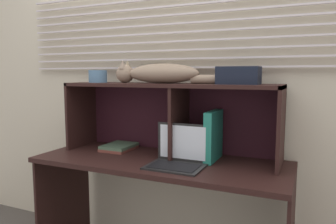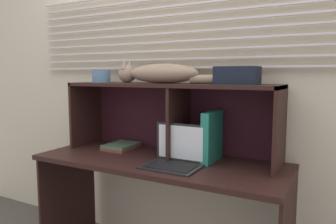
{
  "view_description": "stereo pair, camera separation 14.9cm",
  "coord_description": "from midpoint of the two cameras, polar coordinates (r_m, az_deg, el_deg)",
  "views": [
    {
      "loc": [
        0.84,
        -1.54,
        1.26
      ],
      "look_at": [
        0.0,
        0.33,
        1.01
      ],
      "focal_mm": 34.47,
      "sensor_mm": 36.0,
      "label": 1
    },
    {
      "loc": [
        0.98,
        -1.48,
        1.26
      ],
      "look_at": [
        0.0,
        0.33,
        1.01
      ],
      "focal_mm": 34.47,
      "sensor_mm": 36.0,
      "label": 2
    }
  ],
  "objects": [
    {
      "name": "back_panel_with_blinds",
      "position": [
        2.25,
        4.53,
        6.67
      ],
      "size": [
        4.4,
        0.08,
        2.5
      ],
      "color": "beige",
      "rests_on": "ground"
    },
    {
      "name": "desk",
      "position": [
        2.05,
        0.45,
        -12.01
      ],
      "size": [
        1.56,
        0.6,
        0.73
      ],
      "color": "black",
      "rests_on": "ground"
    },
    {
      "name": "hutch_shelf_unit",
      "position": [
        2.09,
        2.71,
        1.21
      ],
      "size": [
        1.41,
        0.33,
        0.47
      ],
      "color": "black",
      "rests_on": "desk"
    },
    {
      "name": "cat",
      "position": [
        2.08,
        0.64,
        6.79
      ],
      "size": [
        0.85,
        0.16,
        0.15
      ],
      "color": "gray",
      "rests_on": "hutch_shelf_unit"
    },
    {
      "name": "laptop",
      "position": [
        1.87,
        3.51,
        -8.0
      ],
      "size": [
        0.32,
        0.24,
        0.24
      ],
      "color": "black",
      "rests_on": "desk"
    },
    {
      "name": "binder_upright",
      "position": [
        1.98,
        10.0,
        -4.27
      ],
      "size": [
        0.05,
        0.26,
        0.3
      ],
      "primitive_type": "cube",
      "color": "#227D6B",
      "rests_on": "desk"
    },
    {
      "name": "book_stack",
      "position": [
        2.3,
        -6.43,
        -6.05
      ],
      "size": [
        0.19,
        0.24,
        0.04
      ],
      "color": "brown",
      "rests_on": "desk"
    },
    {
      "name": "small_basket",
      "position": [
        2.35,
        -9.91,
        6.24
      ],
      "size": [
        0.13,
        0.13,
        0.09
      ],
      "primitive_type": "cylinder",
      "color": "#5680A5",
      "rests_on": "hutch_shelf_unit"
    },
    {
      "name": "storage_box",
      "position": [
        1.9,
        14.38,
        6.28
      ],
      "size": [
        0.24,
        0.16,
        0.1
      ],
      "primitive_type": "cube",
      "color": "black",
      "rests_on": "hutch_shelf_unit"
    }
  ]
}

